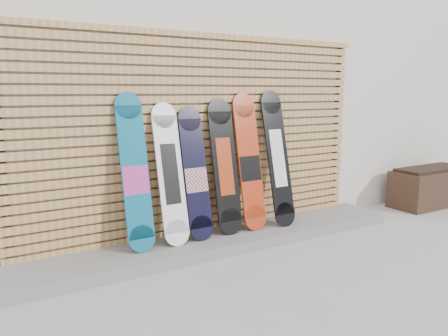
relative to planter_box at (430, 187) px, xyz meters
The scene contains 11 objects.
ground 3.50m from the planter_box, behind, with size 80.00×80.00×0.00m, color #9A9A9D.
building 4.41m from the planter_box, 135.21° to the left, with size 12.00×5.00×3.60m, color beige.
concrete_step 3.60m from the planter_box, behind, with size 4.60×0.70×0.12m, color slate.
slat_wall 3.73m from the planter_box, behind, with size 4.26×0.08×2.29m.
planter_box is the anchor object (origin of this frame).
snowboard_0 4.51m from the planter_box, behind, with size 0.27×0.34×1.56m.
snowboard_1 4.14m from the planter_box, behind, with size 0.27×0.36×1.45m.
snowboard_2 3.84m from the planter_box, behind, with size 0.27×0.34×1.40m.
snowboard_3 3.49m from the planter_box, behind, with size 0.29×0.33×1.48m.
snowboard_4 3.18m from the planter_box, behind, with size 0.29×0.35×1.54m.
snowboard_5 2.81m from the planter_box, behind, with size 0.28×0.40×1.57m.
Camera 1 is at (-2.44, -3.28, 1.67)m, focal length 35.00 mm.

